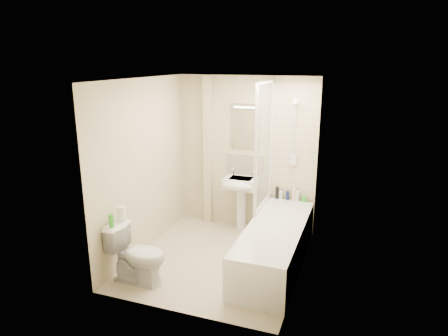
% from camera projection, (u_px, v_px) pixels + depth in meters
% --- Properties ---
extents(floor, '(2.50, 2.50, 0.00)m').
position_uv_depth(floor, '(218.00, 259.00, 5.44)').
color(floor, beige).
rests_on(floor, ground).
extents(wall_back, '(2.20, 0.02, 2.40)m').
position_uv_depth(wall_back, '(246.00, 154.00, 6.25)').
color(wall_back, beige).
rests_on(wall_back, ground).
extents(wall_left, '(0.02, 2.50, 2.40)m').
position_uv_depth(wall_left, '(143.00, 167.00, 5.48)').
color(wall_left, beige).
rests_on(wall_left, ground).
extents(wall_right, '(0.02, 2.50, 2.40)m').
position_uv_depth(wall_right, '(304.00, 183.00, 4.76)').
color(wall_right, beige).
rests_on(wall_right, ground).
extents(ceiling, '(2.20, 2.50, 0.02)m').
position_uv_depth(ceiling, '(218.00, 79.00, 4.80)').
color(ceiling, white).
rests_on(ceiling, wall_back).
extents(tile_back, '(0.70, 0.01, 1.75)m').
position_uv_depth(tile_back, '(294.00, 143.00, 5.94)').
color(tile_back, beige).
rests_on(tile_back, wall_back).
extents(tile_right, '(0.01, 2.10, 1.75)m').
position_uv_depth(tile_right, '(306.00, 163.00, 4.80)').
color(tile_right, beige).
rests_on(tile_right, wall_right).
extents(pipe_boxing, '(0.12, 0.12, 2.40)m').
position_uv_depth(pipe_boxing, '(208.00, 151.00, 6.40)').
color(pipe_boxing, beige).
rests_on(pipe_boxing, ground).
extents(splashback, '(0.60, 0.02, 0.30)m').
position_uv_depth(splashback, '(245.00, 164.00, 6.29)').
color(splashback, beige).
rests_on(splashback, wall_back).
extents(mirror, '(0.46, 0.01, 0.60)m').
position_uv_depth(mirror, '(245.00, 130.00, 6.15)').
color(mirror, white).
rests_on(mirror, wall_back).
extents(strip_light, '(0.42, 0.07, 0.07)m').
position_uv_depth(strip_light, '(245.00, 106.00, 6.03)').
color(strip_light, silver).
rests_on(strip_light, wall_back).
extents(bathtub, '(0.70, 2.10, 0.55)m').
position_uv_depth(bathtub, '(275.00, 245.00, 5.22)').
color(bathtub, white).
rests_on(bathtub, ground).
extents(shower_screen, '(0.04, 0.92, 1.80)m').
position_uv_depth(shower_screen, '(264.00, 145.00, 5.65)').
color(shower_screen, white).
rests_on(shower_screen, bathtub).
extents(shower_fixture, '(0.10, 0.16, 0.99)m').
position_uv_depth(shower_fixture, '(294.00, 135.00, 5.86)').
color(shower_fixture, white).
rests_on(shower_fixture, wall_back).
extents(pedestal_sink, '(0.50, 0.47, 0.97)m').
position_uv_depth(pedestal_sink, '(240.00, 189.00, 6.18)').
color(pedestal_sink, white).
rests_on(pedestal_sink, ground).
extents(bottle_black_a, '(0.05, 0.05, 0.19)m').
position_uv_depth(bottle_black_a, '(277.00, 193.00, 6.14)').
color(bottle_black_a, black).
rests_on(bottle_black_a, bathtub).
extents(bottle_white_a, '(0.05, 0.05, 0.13)m').
position_uv_depth(bottle_white_a, '(281.00, 195.00, 6.13)').
color(bottle_white_a, white).
rests_on(bottle_white_a, bathtub).
extents(bottle_blue, '(0.05, 0.05, 0.14)m').
position_uv_depth(bottle_blue, '(288.00, 195.00, 6.10)').
color(bottle_blue, navy).
rests_on(bottle_blue, bathtub).
extents(bottle_cream, '(0.06, 0.06, 0.19)m').
position_uv_depth(bottle_cream, '(294.00, 194.00, 6.06)').
color(bottle_cream, beige).
rests_on(bottle_cream, bathtub).
extents(bottle_white_b, '(0.06, 0.06, 0.16)m').
position_uv_depth(bottle_white_b, '(297.00, 196.00, 6.04)').
color(bottle_white_b, silver).
rests_on(bottle_white_b, bathtub).
extents(bottle_green, '(0.07, 0.07, 0.08)m').
position_uv_depth(bottle_green, '(304.00, 199.00, 6.02)').
color(bottle_green, green).
rests_on(bottle_green, bathtub).
extents(toilet, '(0.45, 0.73, 0.72)m').
position_uv_depth(toilet, '(138.00, 254.00, 4.80)').
color(toilet, white).
rests_on(toilet, ground).
extents(toilet_roll_lower, '(0.10, 0.10, 0.10)m').
position_uv_depth(toilet_roll_lower, '(121.00, 217.00, 4.86)').
color(toilet_roll_lower, white).
rests_on(toilet_roll_lower, toilet).
extents(toilet_roll_upper, '(0.10, 0.10, 0.09)m').
position_uv_depth(toilet_roll_upper, '(121.00, 210.00, 4.83)').
color(toilet_roll_upper, white).
rests_on(toilet_roll_upper, toilet_roll_lower).
extents(green_bottle, '(0.06, 0.06, 0.16)m').
position_uv_depth(green_bottle, '(111.00, 221.00, 4.67)').
color(green_bottle, green).
rests_on(green_bottle, toilet).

